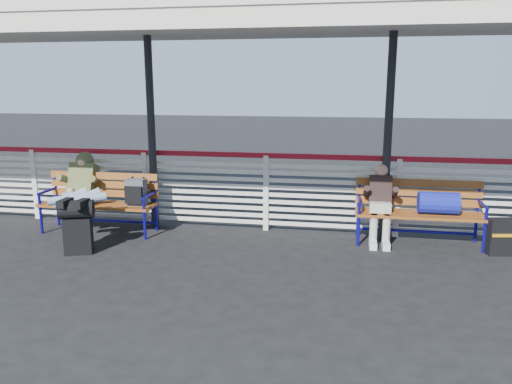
% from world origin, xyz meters
% --- Properties ---
extents(ground, '(60.00, 60.00, 0.00)m').
position_xyz_m(ground, '(0.00, 0.00, 0.00)').
color(ground, black).
rests_on(ground, ground).
extents(fence, '(12.08, 0.08, 1.24)m').
position_xyz_m(fence, '(0.00, 1.90, 0.66)').
color(fence, silver).
rests_on(fence, ground).
extents(canopy, '(12.60, 3.60, 3.16)m').
position_xyz_m(canopy, '(-0.00, 0.87, 3.04)').
color(canopy, silver).
rests_on(canopy, ground).
extents(luggage_stack, '(0.51, 0.39, 0.75)m').
position_xyz_m(luggage_stack, '(-2.36, 0.34, 0.41)').
color(luggage_stack, black).
rests_on(luggage_stack, ground).
extents(bench_left, '(1.80, 0.56, 0.92)m').
position_xyz_m(bench_left, '(-2.40, 1.38, 0.58)').
color(bench_left, '#915A1C').
rests_on(bench_left, ground).
extents(bench_right, '(1.80, 0.56, 0.92)m').
position_xyz_m(bench_right, '(2.39, 1.61, 0.59)').
color(bench_right, '#915A1C').
rests_on(bench_right, ground).
extents(traveler_man, '(0.94, 1.64, 0.77)m').
position_xyz_m(traveler_man, '(-2.70, 1.02, 0.68)').
color(traveler_man, '#869DB4').
rests_on(traveler_man, ground).
extents(companion_person, '(0.32, 0.66, 1.15)m').
position_xyz_m(companion_person, '(1.73, 1.57, 0.60)').
color(companion_person, '#B1AEA1').
rests_on(companion_person, ground).
extents(suitcase_side, '(0.39, 0.28, 0.50)m').
position_xyz_m(suitcase_side, '(3.33, 1.31, 0.25)').
color(suitcase_side, black).
rests_on(suitcase_side, ground).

